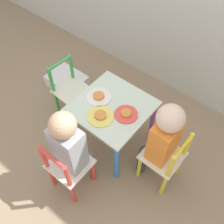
{
  "coord_description": "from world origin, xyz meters",
  "views": [
    {
      "loc": [
        0.74,
        -0.9,
        1.89
      ],
      "look_at": [
        0.0,
        0.0,
        0.4
      ],
      "focal_mm": 42.0,
      "sensor_mm": 36.0,
      "label": 1
    }
  ],
  "objects_px": {
    "child_front": "(70,146)",
    "storage_bin": "(67,81)",
    "plate_left": "(99,97)",
    "plate_front": "(100,116)",
    "child_right": "(162,138)",
    "plate_right": "(126,114)",
    "chair_red": "(68,168)",
    "chair_yellow": "(165,159)",
    "chair_green": "(71,91)",
    "kids_table": "(112,113)"
  },
  "relations": [
    {
      "from": "kids_table",
      "to": "storage_bin",
      "type": "bearing_deg",
      "value": 163.52
    },
    {
      "from": "plate_left",
      "to": "chair_green",
      "type": "bearing_deg",
      "value": 174.66
    },
    {
      "from": "chair_yellow",
      "to": "chair_red",
      "type": "bearing_deg",
      "value": -44.24
    },
    {
      "from": "child_front",
      "to": "plate_right",
      "type": "bearing_deg",
      "value": -106.56
    },
    {
      "from": "child_right",
      "to": "plate_right",
      "type": "xyz_separation_m",
      "value": [
        -0.29,
        0.01,
        -0.0
      ]
    },
    {
      "from": "chair_red",
      "to": "plate_front",
      "type": "bearing_deg",
      "value": -89.75
    },
    {
      "from": "plate_left",
      "to": "storage_bin",
      "type": "relative_size",
      "value": 0.52
    },
    {
      "from": "child_front",
      "to": "chair_red",
      "type": "bearing_deg",
      "value": 90.0
    },
    {
      "from": "chair_red",
      "to": "storage_bin",
      "type": "height_order",
      "value": "chair_red"
    },
    {
      "from": "chair_green",
      "to": "plate_right",
      "type": "height_order",
      "value": "chair_green"
    },
    {
      "from": "kids_table",
      "to": "plate_left",
      "type": "bearing_deg",
      "value": 180.0
    },
    {
      "from": "child_front",
      "to": "plate_right",
      "type": "relative_size",
      "value": 4.94
    },
    {
      "from": "child_front",
      "to": "storage_bin",
      "type": "xyz_separation_m",
      "value": [
        -0.75,
        0.64,
        -0.42
      ]
    },
    {
      "from": "chair_red",
      "to": "chair_yellow",
      "type": "bearing_deg",
      "value": -135.76
    },
    {
      "from": "chair_red",
      "to": "chair_green",
      "type": "height_order",
      "value": "same"
    },
    {
      "from": "chair_red",
      "to": "plate_left",
      "type": "relative_size",
      "value": 2.95
    },
    {
      "from": "plate_right",
      "to": "plate_left",
      "type": "distance_m",
      "value": 0.25
    },
    {
      "from": "plate_right",
      "to": "child_right",
      "type": "bearing_deg",
      "value": -1.15
    },
    {
      "from": "child_right",
      "to": "plate_left",
      "type": "relative_size",
      "value": 4.34
    },
    {
      "from": "plate_right",
      "to": "storage_bin",
      "type": "height_order",
      "value": "plate_right"
    },
    {
      "from": "chair_red",
      "to": "plate_left",
      "type": "bearing_deg",
      "value": -75.52
    },
    {
      "from": "chair_yellow",
      "to": "child_front",
      "type": "height_order",
      "value": "child_front"
    },
    {
      "from": "plate_front",
      "to": "chair_green",
      "type": "bearing_deg",
      "value": 161.79
    },
    {
      "from": "kids_table",
      "to": "chair_yellow",
      "type": "distance_m",
      "value": 0.49
    },
    {
      "from": "chair_yellow",
      "to": "child_right",
      "type": "bearing_deg",
      "value": -90.0
    },
    {
      "from": "storage_bin",
      "to": "child_right",
      "type": "bearing_deg",
      "value": -11.0
    },
    {
      "from": "child_front",
      "to": "plate_front",
      "type": "height_order",
      "value": "child_front"
    },
    {
      "from": "chair_red",
      "to": "child_right",
      "type": "xyz_separation_m",
      "value": [
        0.41,
        0.47,
        0.21
      ]
    },
    {
      "from": "chair_yellow",
      "to": "child_front",
      "type": "xyz_separation_m",
      "value": [
        -0.47,
        -0.41,
        0.21
      ]
    },
    {
      "from": "plate_right",
      "to": "storage_bin",
      "type": "relative_size",
      "value": 0.46
    },
    {
      "from": "chair_green",
      "to": "plate_front",
      "type": "distance_m",
      "value": 0.54
    },
    {
      "from": "kids_table",
      "to": "child_right",
      "type": "relative_size",
      "value": 0.65
    },
    {
      "from": "chair_yellow",
      "to": "plate_left",
      "type": "height_order",
      "value": "chair_yellow"
    },
    {
      "from": "plate_right",
      "to": "plate_front",
      "type": "bearing_deg",
      "value": -135.0
    },
    {
      "from": "plate_front",
      "to": "child_right",
      "type": "bearing_deg",
      "value": 15.74
    },
    {
      "from": "plate_left",
      "to": "chair_yellow",
      "type": "bearing_deg",
      "value": -0.65
    },
    {
      "from": "kids_table",
      "to": "plate_right",
      "type": "xyz_separation_m",
      "value": [
        0.12,
        0.0,
        0.09
      ]
    },
    {
      "from": "plate_left",
      "to": "plate_front",
      "type": "bearing_deg",
      "value": -45.0
    },
    {
      "from": "chair_red",
      "to": "plate_right",
      "type": "xyz_separation_m",
      "value": [
        0.12,
        0.48,
        0.21
      ]
    },
    {
      "from": "kids_table",
      "to": "chair_red",
      "type": "distance_m",
      "value": 0.49
    },
    {
      "from": "plate_front",
      "to": "plate_right",
      "type": "xyz_separation_m",
      "value": [
        0.12,
        0.12,
        0.0
      ]
    },
    {
      "from": "chair_red",
      "to": "storage_bin",
      "type": "distance_m",
      "value": 1.05
    },
    {
      "from": "plate_left",
      "to": "storage_bin",
      "type": "distance_m",
      "value": 0.78
    },
    {
      "from": "chair_red",
      "to": "storage_bin",
      "type": "bearing_deg",
      "value": -43.65
    },
    {
      "from": "child_front",
      "to": "plate_left",
      "type": "height_order",
      "value": "child_front"
    },
    {
      "from": "chair_yellow",
      "to": "plate_front",
      "type": "height_order",
      "value": "chair_yellow"
    },
    {
      "from": "child_right",
      "to": "chair_yellow",
      "type": "bearing_deg",
      "value": 90.0
    },
    {
      "from": "plate_right",
      "to": "chair_yellow",
      "type": "bearing_deg",
      "value": -1.1
    },
    {
      "from": "chair_yellow",
      "to": "child_front",
      "type": "bearing_deg",
      "value": -48.16
    },
    {
      "from": "plate_front",
      "to": "plate_right",
      "type": "distance_m",
      "value": 0.18
    }
  ]
}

